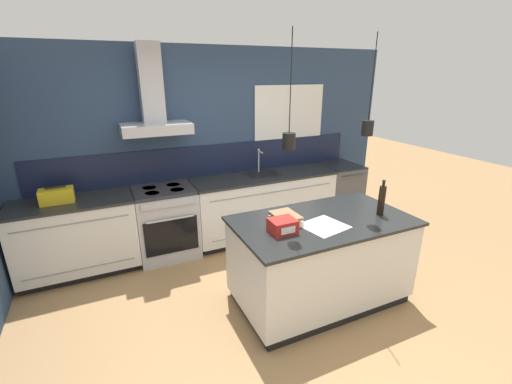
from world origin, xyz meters
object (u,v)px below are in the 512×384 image
Objects in this scene: book_stack at (286,218)px; yellow_toolbox at (57,196)px; bottle_on_island at (382,200)px; dishwasher at (338,193)px; red_supply_box at (283,226)px; oven_range at (166,222)px.

yellow_toolbox reaches higher than book_stack.
dishwasher is at bearing 63.58° from bottle_on_island.
book_stack is at bearing 167.12° from bottle_on_island.
bottle_on_island is 1.10m from red_supply_box.
red_supply_box is at bearing 177.00° from bottle_on_island.
dishwasher is 2.66× the size of book_stack.
yellow_toolbox reaches higher than oven_range.
yellow_toolbox reaches higher than dishwasher.
bottle_on_island is 3.46m from yellow_toolbox.
book_stack is 0.21m from red_supply_box.
yellow_toolbox is (-3.85, 0.00, 0.54)m from dishwasher.
dishwasher is at bearing 40.84° from red_supply_box.
bottle_on_island reaches higher than oven_range.
oven_range is 1.83m from book_stack.
dishwasher is 2.49× the size of bottle_on_island.
oven_range and dishwasher have the same top height.
red_supply_box is at bearing -66.17° from oven_range.
bottle_on_island is at bearing -30.46° from yellow_toolbox.
yellow_toolbox is at bearing 149.54° from bottle_on_island.
book_stack is at bearing -140.18° from dishwasher.
red_supply_box is (0.75, -1.69, 0.52)m from oven_range.
yellow_toolbox is at bearing 138.11° from red_supply_box.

